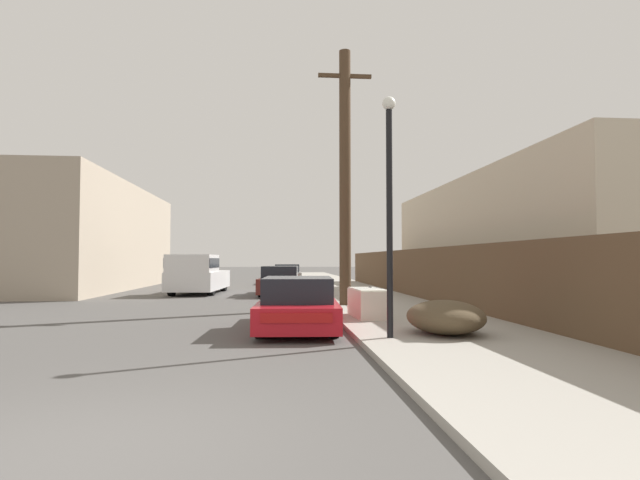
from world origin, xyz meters
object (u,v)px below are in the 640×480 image
object	(u,v)px
street_lamp	(389,197)
brush_pile	(445,317)
parked_sports_car_red	(298,305)
pickup_truck	(197,274)
discarded_fridge	(367,303)
car_parked_mid	(281,281)
car_parked_far	(287,275)
utility_pole	(345,174)

from	to	relation	value
street_lamp	brush_pile	xyz separation A→B (m)	(1.22, 0.39, -2.36)
parked_sports_car_red	pickup_truck	xyz separation A→B (m)	(-4.19, 12.32, 0.36)
discarded_fridge	car_parked_mid	size ratio (longest dim) A/B	0.38
parked_sports_car_red	car_parked_mid	distance (m)	11.32
discarded_fridge	brush_pile	distance (m)	3.21
brush_pile	car_parked_far	bearing A→B (deg)	96.34
car_parked_mid	utility_pole	size ratio (longest dim) A/B	0.55
car_parked_mid	pickup_truck	distance (m)	4.04
parked_sports_car_red	car_parked_far	bearing A→B (deg)	92.63
parked_sports_car_red	brush_pile	bearing A→B (deg)	-28.57
parked_sports_car_red	utility_pole	world-z (taller)	utility_pole
pickup_truck	street_lamp	world-z (taller)	street_lamp
discarded_fridge	utility_pole	bearing A→B (deg)	88.61
parked_sports_car_red	discarded_fridge	bearing A→B (deg)	37.29
street_lamp	brush_pile	world-z (taller)	street_lamp
discarded_fridge	street_lamp	xyz separation A→B (m)	(-0.20, -3.43, 2.33)
parked_sports_car_red	street_lamp	bearing A→B (deg)	-49.42
parked_sports_car_red	car_parked_far	xyz separation A→B (m)	(0.25, 21.88, 0.06)
car_parked_far	street_lamp	xyz separation A→B (m)	(1.41, -24.06, 2.21)
car_parked_mid	street_lamp	distance (m)	13.81
car_parked_far	brush_pile	world-z (taller)	car_parked_far
car_parked_far	brush_pile	distance (m)	23.82
car_parked_mid	pickup_truck	bearing A→B (deg)	169.91
car_parked_far	brush_pile	size ratio (longest dim) A/B	2.33
car_parked_far	utility_pole	size ratio (longest dim) A/B	0.52
discarded_fridge	car_parked_far	bearing A→B (deg)	91.85
discarded_fridge	pickup_truck	bearing A→B (deg)	116.06
brush_pile	pickup_truck	bearing A→B (deg)	116.61
car_parked_far	pickup_truck	world-z (taller)	pickup_truck
parked_sports_car_red	utility_pole	xyz separation A→B (m)	(1.78, 4.83, 3.90)
discarded_fridge	pickup_truck	size ratio (longest dim) A/B	0.33
pickup_truck	utility_pole	size ratio (longest dim) A/B	0.63
car_parked_far	parked_sports_car_red	bearing A→B (deg)	-89.67
parked_sports_car_red	car_parked_mid	size ratio (longest dim) A/B	0.98
discarded_fridge	street_lamp	world-z (taller)	street_lamp
street_lamp	utility_pole	bearing A→B (deg)	88.97
street_lamp	brush_pile	size ratio (longest dim) A/B	2.44
discarded_fridge	utility_pole	world-z (taller)	utility_pole
car_parked_mid	utility_pole	xyz separation A→B (m)	(2.06, -6.49, 3.84)
pickup_truck	street_lamp	distance (m)	15.74
car_parked_mid	street_lamp	xyz separation A→B (m)	(1.94, -13.50, 2.20)
discarded_fridge	parked_sports_car_red	bearing A→B (deg)	-148.62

